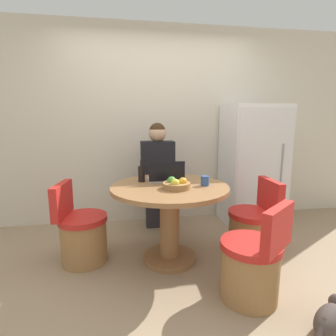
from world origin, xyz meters
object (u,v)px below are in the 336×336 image
Objects in this scene: laptop at (166,177)px; chair_right_side at (252,229)px; refrigerator at (252,166)px; person_seated at (157,172)px; fruit_bowl at (176,184)px; chair_near_right_corner at (252,266)px; chair_left_side at (82,235)px; bottle at (142,173)px; cat at (330,318)px; dining_table at (170,208)px.

chair_right_side is at bearing 166.50° from laptop.
laptop is (-1.26, -0.63, 0.02)m from refrigerator.
person_seated is 0.91m from fruit_bowl.
refrigerator is 1.73m from chair_near_right_corner.
chair_left_side is 3.59× the size of bottle.
chair_near_right_corner is (1.38, -0.79, 0.00)m from chair_left_side.
bottle reaches higher than cat.
cat is at bearing -47.34° from bottle.
fruit_bowl is 0.61× the size of cat.
cat is at bearing 116.68° from person_seated.
refrigerator is at bearing 156.76° from chair_right_side.
bottle reaches higher than chair_left_side.
fruit_bowl is (-1.21, -0.94, 0.02)m from refrigerator.
refrigerator is 1.99× the size of chair_left_side.
refrigerator is at bearing -153.30° from laptop.
refrigerator reaches higher than chair_right_side.
chair_near_right_corner is (-0.72, -1.49, -0.51)m from refrigerator.
chair_left_side and chair_near_right_corner have the same top height.
chair_right_side reaches higher than cat.
chair_left_side is 1.93× the size of cat.
chair_left_side is at bearing -172.15° from bottle.
bottle is at bearing -99.47° from chair_right_side.
fruit_bowl is (-0.81, -0.10, 0.53)m from chair_right_side.
refrigerator is 1.99× the size of chair_near_right_corner.
chair_left_side is 1.58m from chair_near_right_corner.
refrigerator is 1.17× the size of person_seated.
chair_near_right_corner is at bearing -115.82° from refrigerator.
chair_right_side is 1.04m from laptop.
refrigerator is 1.51m from dining_table.
person_seated reaches higher than chair_near_right_corner.
refrigerator is 2.02m from cat.
chair_near_right_corner is at bearing -25.11° from chair_right_side.
person_seated is 0.61m from laptop.
dining_table is 0.90m from chair_near_right_corner.
chair_left_side is 1.00× the size of chair_near_right_corner.
person_seated reaches higher than cat.
chair_right_side is at bearing -1.76° from dining_table.
cat is (0.91, -1.23, -0.72)m from laptop.
laptop is 0.25m from bottle.
chair_near_right_corner is 0.59× the size of person_seated.
person_seated reaches higher than fruit_bowl.
chair_left_side is (-0.85, 0.11, -0.26)m from dining_table.
bottle is at bearing -2.88° from laptop.
dining_table is at bearing -37.47° from bottle.
person_seated reaches higher than chair_left_side.
chair_right_side is 3.59× the size of bottle.
person_seated is at bearing -178.62° from refrigerator.
chair_left_side is (-1.70, 0.14, 0.00)m from chair_right_side.
refrigerator is 1.28m from person_seated.
chair_right_side is 3.16× the size of fruit_bowl.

